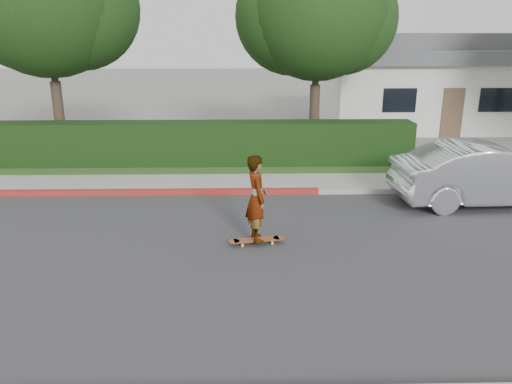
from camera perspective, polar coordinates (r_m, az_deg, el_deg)
ground at (r=10.01m, az=4.72°, el=-7.38°), size 120.00×120.00×0.00m
road at (r=10.00m, az=4.72°, el=-7.35°), size 60.00×8.00×0.01m
curb_far at (r=13.80m, az=3.01°, el=0.06°), size 60.00×0.20×0.15m
curb_red_section at (r=14.32m, az=-17.36°, el=-0.07°), size 12.00×0.21×0.15m
sidewalk_far at (r=14.66m, az=2.75°, el=1.05°), size 60.00×1.60×0.12m
planting_strip at (r=16.20m, az=2.37°, el=2.61°), size 60.00×1.60×0.10m
hedge at (r=16.71m, az=-8.10°, el=5.38°), size 15.00×1.00×1.50m
tree_left at (r=18.90m, az=-22.74°, el=19.43°), size 5.99×5.21×8.00m
tree_center at (r=18.40m, az=6.94°, el=19.54°), size 5.66×4.84×7.44m
house at (r=26.69m, az=18.90°, el=12.02°), size 10.60×8.60×4.30m
skateboard at (r=10.48m, az=0.06°, el=-5.50°), size 1.20×0.43×0.11m
skateboarder at (r=10.16m, az=0.06°, el=-0.72°), size 0.56×0.73×1.80m
car_silver at (r=14.10m, az=25.14°, el=1.84°), size 4.94×1.94×1.60m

